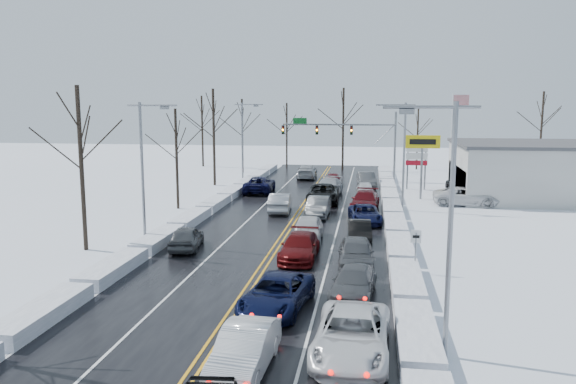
% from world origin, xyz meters
% --- Properties ---
extents(ground, '(160.00, 160.00, 0.00)m').
position_xyz_m(ground, '(0.00, 0.00, 0.00)').
color(ground, silver).
rests_on(ground, ground).
extents(road_surface, '(14.00, 84.00, 0.01)m').
position_xyz_m(road_surface, '(0.00, 2.00, 0.01)').
color(road_surface, black).
rests_on(road_surface, ground).
extents(snow_bank_left, '(1.51, 72.00, 0.68)m').
position_xyz_m(snow_bank_left, '(-7.60, 2.00, 0.00)').
color(snow_bank_left, silver).
rests_on(snow_bank_left, ground).
extents(snow_bank_right, '(1.51, 72.00, 0.68)m').
position_xyz_m(snow_bank_right, '(7.60, 2.00, 0.00)').
color(snow_bank_right, silver).
rests_on(snow_bank_right, ground).
extents(traffic_signal_mast, '(13.28, 0.39, 8.00)m').
position_xyz_m(traffic_signal_mast, '(3.45, 27.99, 5.48)').
color(traffic_signal_mast, slate).
rests_on(traffic_signal_mast, ground).
extents(tires_plus_sign, '(3.20, 0.34, 6.00)m').
position_xyz_m(tires_plus_sign, '(10.50, 15.99, 4.99)').
color(tires_plus_sign, slate).
rests_on(tires_plus_sign, ground).
extents(used_vehicles_sign, '(2.20, 0.22, 4.65)m').
position_xyz_m(used_vehicles_sign, '(10.50, 22.00, 3.32)').
color(used_vehicles_sign, slate).
rests_on(used_vehicles_sign, ground).
extents(speed_limit_sign, '(0.55, 0.09, 2.35)m').
position_xyz_m(speed_limit_sign, '(8.20, -8.00, 1.63)').
color(speed_limit_sign, slate).
rests_on(speed_limit_sign, ground).
extents(flagpole, '(1.87, 1.20, 10.00)m').
position_xyz_m(flagpole, '(15.17, 30.00, 5.93)').
color(flagpole, silver).
rests_on(flagpole, ground).
extents(dealership_building, '(20.40, 12.40, 5.30)m').
position_xyz_m(dealership_building, '(23.98, 18.00, 2.66)').
color(dealership_building, '#BBBBB6').
rests_on(dealership_building, ground).
extents(streetlight_se, '(3.20, 0.25, 9.00)m').
position_xyz_m(streetlight_se, '(8.30, -18.00, 5.31)').
color(streetlight_se, slate).
rests_on(streetlight_se, ground).
extents(streetlight_ne, '(3.20, 0.25, 9.00)m').
position_xyz_m(streetlight_ne, '(8.30, 10.00, 5.31)').
color(streetlight_ne, slate).
rests_on(streetlight_ne, ground).
extents(streetlight_sw, '(3.20, 0.25, 9.00)m').
position_xyz_m(streetlight_sw, '(-8.30, -4.00, 5.31)').
color(streetlight_sw, slate).
rests_on(streetlight_sw, ground).
extents(streetlight_nw, '(3.20, 0.25, 9.00)m').
position_xyz_m(streetlight_nw, '(-8.30, 24.00, 5.31)').
color(streetlight_nw, slate).
rests_on(streetlight_nw, ground).
extents(tree_left_b, '(4.00, 4.00, 10.00)m').
position_xyz_m(tree_left_b, '(-11.50, -6.00, 6.99)').
color(tree_left_b, '#2D231C').
rests_on(tree_left_b, ground).
extents(tree_left_c, '(3.40, 3.40, 8.50)m').
position_xyz_m(tree_left_c, '(-10.50, 8.00, 5.94)').
color(tree_left_c, '#2D231C').
rests_on(tree_left_c, ground).
extents(tree_left_d, '(4.20, 4.20, 10.50)m').
position_xyz_m(tree_left_d, '(-11.20, 22.00, 7.33)').
color(tree_left_d, '#2D231C').
rests_on(tree_left_d, ground).
extents(tree_left_e, '(3.80, 3.80, 9.50)m').
position_xyz_m(tree_left_e, '(-10.80, 34.00, 6.64)').
color(tree_left_e, '#2D231C').
rests_on(tree_left_e, ground).
extents(tree_far_a, '(4.00, 4.00, 10.00)m').
position_xyz_m(tree_far_a, '(-18.00, 40.00, 6.99)').
color(tree_far_a, '#2D231C').
rests_on(tree_far_a, ground).
extents(tree_far_b, '(3.60, 3.60, 9.00)m').
position_xyz_m(tree_far_b, '(-6.00, 41.00, 6.29)').
color(tree_far_b, '#2D231C').
rests_on(tree_far_b, ground).
extents(tree_far_c, '(4.40, 4.40, 11.00)m').
position_xyz_m(tree_far_c, '(2.00, 39.00, 7.68)').
color(tree_far_c, '#2D231C').
rests_on(tree_far_c, ground).
extents(tree_far_d, '(3.40, 3.40, 8.50)m').
position_xyz_m(tree_far_d, '(12.00, 40.50, 5.94)').
color(tree_far_d, '#2D231C').
rests_on(tree_far_d, ground).
extents(tree_far_e, '(4.20, 4.20, 10.50)m').
position_xyz_m(tree_far_e, '(28.00, 41.00, 7.33)').
color(tree_far_e, '#2D231C').
rests_on(tree_far_e, ground).
extents(queued_car_1, '(1.81, 4.67, 1.52)m').
position_xyz_m(queued_car_1, '(1.70, -20.12, 0.00)').
color(queued_car_1, silver).
rests_on(queued_car_1, ground).
extents(queued_car_2, '(3.10, 5.56, 1.47)m').
position_xyz_m(queued_car_2, '(1.83, -14.36, 0.00)').
color(queued_car_2, black).
rests_on(queued_car_2, ground).
extents(queued_car_3, '(2.08, 5.03, 1.45)m').
position_xyz_m(queued_car_3, '(1.79, -6.14, 0.00)').
color(queued_car_3, '#540B0C').
rests_on(queued_car_3, ground).
extents(queued_car_4, '(2.06, 4.79, 1.61)m').
position_xyz_m(queued_car_4, '(1.77, -1.81, 0.00)').
color(queued_car_4, silver).
rests_on(queued_car_4, ground).
extents(queued_car_5, '(1.79, 4.81, 1.57)m').
position_xyz_m(queued_car_5, '(1.70, 6.36, 0.00)').
color(queued_car_5, '#414446').
rests_on(queued_car_5, ground).
extents(queued_car_6, '(3.02, 6.17, 1.69)m').
position_xyz_m(queued_car_6, '(1.55, 12.62, 0.00)').
color(queued_car_6, black).
rests_on(queued_car_6, ground).
extents(queued_car_7, '(2.76, 5.95, 1.68)m').
position_xyz_m(queued_car_7, '(1.77, 16.62, 0.00)').
color(queued_car_7, '#A5A8AE').
rests_on(queued_car_7, ground).
extents(queued_car_8, '(1.95, 4.02, 1.32)m').
position_xyz_m(queued_car_8, '(1.73, 24.04, 0.00)').
color(queued_car_8, '#550B11').
rests_on(queued_car_8, ground).
extents(queued_car_10, '(2.84, 5.80, 1.58)m').
position_xyz_m(queued_car_10, '(5.22, -18.42, 0.00)').
color(queued_car_10, white).
rests_on(queued_car_10, ground).
extents(queued_car_11, '(2.32, 4.83, 1.36)m').
position_xyz_m(queued_car_11, '(5.08, -12.13, 0.00)').
color(queued_car_11, '#45474A').
rests_on(queued_car_11, ground).
extents(queued_car_12, '(2.09, 4.83, 1.63)m').
position_xyz_m(queued_car_12, '(5.05, -7.31, 0.00)').
color(queued_car_12, '#45474B').
rests_on(queued_car_12, ground).
extents(queued_car_13, '(1.72, 4.34, 1.40)m').
position_xyz_m(queued_car_13, '(5.13, -1.69, 0.00)').
color(queued_car_13, black).
rests_on(queued_car_13, ground).
extents(queued_car_14, '(2.81, 5.09, 1.35)m').
position_xyz_m(queued_car_14, '(5.43, 4.46, 0.00)').
color(queued_car_14, black).
rests_on(queued_car_14, ground).
extents(queued_car_15, '(2.64, 5.60, 1.58)m').
position_xyz_m(queued_car_15, '(5.37, 9.72, 0.00)').
color(queued_car_15, '#4E0A0F').
rests_on(queued_car_15, ground).
extents(queued_car_16, '(1.87, 4.24, 1.42)m').
position_xyz_m(queued_car_16, '(5.31, 16.55, 0.00)').
color(queued_car_16, silver).
rests_on(queued_car_16, ground).
extents(queued_car_17, '(2.34, 5.06, 1.61)m').
position_xyz_m(queued_car_17, '(5.38, 22.84, 0.00)').
color(queued_car_17, '#414346').
rests_on(queued_car_17, ground).
extents(oncoming_car_0, '(2.06, 4.92, 1.58)m').
position_xyz_m(oncoming_car_0, '(-1.60, 7.77, 0.00)').
color(oncoming_car_0, '#9EA0A5').
rests_on(oncoming_car_0, ground).
extents(oncoming_car_1, '(3.03, 6.06, 1.65)m').
position_xyz_m(oncoming_car_1, '(-5.30, 17.68, 0.00)').
color(oncoming_car_1, black).
rests_on(oncoming_car_1, ground).
extents(oncoming_car_2, '(2.43, 5.61, 1.61)m').
position_xyz_m(oncoming_car_2, '(-1.77, 29.07, 0.00)').
color(oncoming_car_2, '#A0A3A7').
rests_on(oncoming_car_2, ground).
extents(oncoming_car_3, '(2.30, 4.48, 1.46)m').
position_xyz_m(oncoming_car_3, '(-5.43, -4.88, 0.00)').
color(oncoming_car_3, '#46494C').
rests_on(oncoming_car_3, ground).
extents(parked_car_0, '(5.93, 3.00, 1.61)m').
position_xyz_m(parked_car_0, '(14.20, 13.12, 0.00)').
color(parked_car_0, silver).
rests_on(parked_car_0, ground).
extents(parked_car_1, '(2.57, 5.82, 1.66)m').
position_xyz_m(parked_car_1, '(17.08, 16.15, 0.00)').
color(parked_car_1, '#3C3E41').
rests_on(parked_car_1, ground).
extents(parked_car_2, '(2.53, 5.06, 1.66)m').
position_xyz_m(parked_car_2, '(14.84, 21.45, 0.00)').
color(parked_car_2, black).
rests_on(parked_car_2, ground).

